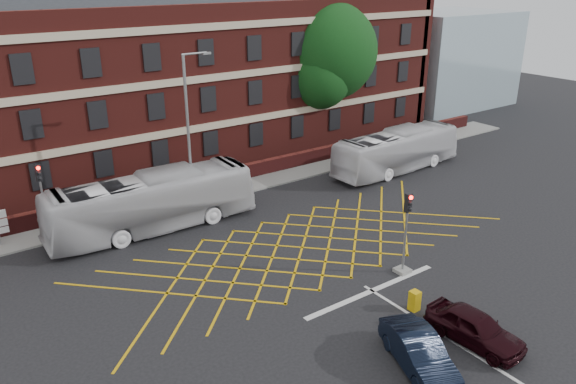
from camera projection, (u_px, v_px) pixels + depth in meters
ground at (325, 262)px, 29.27m from camera, size 120.00×120.00×0.00m
victorian_building at (149, 58)px, 43.08m from camera, size 51.00×12.17×20.40m
boundary_wall at (207, 181)px, 38.86m from camera, size 56.00×0.50×1.10m
far_pavement at (214, 192)px, 38.29m from camera, size 60.00×3.00×0.12m
glass_block at (445, 59)px, 61.68m from camera, size 14.00×10.00×10.00m
box_junction_hatching at (302, 247)px, 30.77m from camera, size 8.22×8.22×0.02m
stop_line at (372, 291)px, 26.62m from camera, size 8.00×0.30×0.02m
centre_line at (489, 363)px, 21.72m from camera, size 0.15×14.00×0.02m
bus_left at (152, 202)px, 32.33m from camera, size 12.24×3.22×3.39m
bus_right at (397, 151)px, 41.92m from camera, size 11.34×3.10×3.13m
car_navy at (419, 352)px, 21.27m from camera, size 2.89×4.53×1.41m
car_maroon at (475, 328)px, 22.73m from camera, size 1.95×4.25×1.41m
deciduous_tree at (328, 58)px, 47.22m from camera, size 8.32×8.26×11.91m
traffic_light_near at (405, 241)px, 27.61m from camera, size 0.70×0.70×4.27m
traffic_light_far at (44, 207)px, 31.53m from camera, size 0.70×0.70×4.27m
street_lamp at (191, 160)px, 34.11m from camera, size 2.25×1.00×9.77m
utility_cabinet at (414, 301)px, 25.00m from camera, size 0.42×0.42×0.94m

